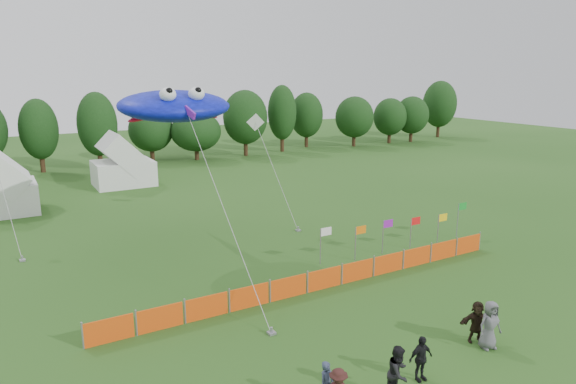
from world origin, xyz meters
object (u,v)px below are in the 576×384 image
tent_left (5,188)px  stingray_kite (173,106)px  spectator_f (477,322)px  spectator_b (398,373)px  tent_right (123,165)px  barrier_fence (324,279)px  spectator_e (490,325)px  spectator_d (421,358)px

tent_left → stingray_kite: stingray_kite is taller
spectator_f → spectator_b: bearing=-145.0°
spectator_f → stingray_kite: (-6.36, 16.39, 7.51)m
tent_right → barrier_fence: bearing=-84.0°
tent_right → barrier_fence: (2.99, -28.21, -1.36)m
barrier_fence → stingray_kite: size_ratio=1.10×
spectator_b → tent_right: bearing=66.1°
spectator_e → barrier_fence: bearing=118.2°
barrier_fence → spectator_d: size_ratio=13.56×
barrier_fence → stingray_kite: 12.84m
tent_left → spectator_b: tent_left is taller
spectator_e → spectator_f: size_ratio=1.14×
barrier_fence → spectator_d: 7.98m
tent_right → spectator_e: (5.32, -35.84, -0.92)m
spectator_b → spectator_e: (5.12, 0.66, 0.01)m
spectator_f → stingray_kite: 19.12m
tent_left → spectator_e: 34.07m
barrier_fence → spectator_b: 8.75m
tent_left → spectator_b: bearing=-72.6°
tent_right → spectator_d: 36.12m
spectator_d → stingray_kite: (-2.65, 17.18, 7.53)m
spectator_b → spectator_f: 5.25m
tent_right → spectator_b: size_ratio=2.80×
spectator_d → spectator_f: spectator_f is taller
tent_left → spectator_d: (11.21, -30.83, -1.06)m
tent_right → spectator_e: size_ratio=2.77×
tent_right → spectator_e: bearing=-81.6°
spectator_f → spectator_e: bearing=-66.7°
spectator_d → spectator_f: (3.71, 0.79, 0.02)m
spectator_f → tent_left: bearing=137.9°
spectator_b → spectator_e: spectator_e is taller
spectator_d → spectator_b: bearing=-159.0°
barrier_fence → spectator_b: bearing=-108.6°
spectator_d → stingray_kite: size_ratio=0.08×
tent_right → tent_left: bearing=-151.5°
spectator_b → spectator_e: size_ratio=0.99×
stingray_kite → tent_right: bearing=86.8°
spectator_e → tent_left: bearing=127.2°
spectator_d → spectator_f: 3.80m
spectator_e → stingray_kite: stingray_kite is taller
barrier_fence → spectator_f: bearing=-71.8°
spectator_d → spectator_e: bearing=7.3°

